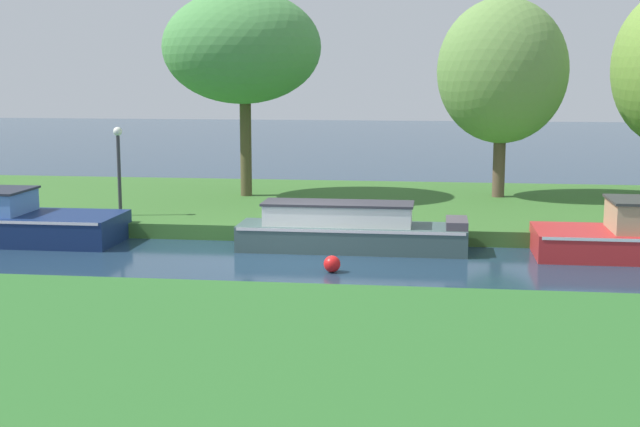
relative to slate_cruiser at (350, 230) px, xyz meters
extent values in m
plane|color=#1E364C|center=(-1.26, -1.20, -0.51)|extent=(120.00, 120.00, 0.00)
cube|color=#386A2B|center=(-1.26, 5.80, -0.31)|extent=(72.00, 10.00, 0.40)
cube|color=#2C6729|center=(-1.26, -10.20, -0.31)|extent=(72.00, 10.00, 0.40)
cube|color=#3D5554|center=(0.06, 0.00, -0.19)|extent=(5.61, 1.44, 0.63)
cube|color=white|center=(0.06, 0.00, 0.09)|extent=(5.50, 1.47, 0.07)
cube|color=white|center=(-0.29, 0.00, 0.37)|extent=(3.60, 1.09, 0.50)
cube|color=#33323A|center=(-0.29, 0.00, 0.65)|extent=(3.70, 1.15, 0.06)
cube|color=#4D454F|center=(2.60, 0.00, 0.23)|extent=(0.52, 1.21, 0.20)
cylinder|color=brown|center=(-3.99, 6.42, 1.76)|extent=(0.36, 0.36, 3.75)
ellipsoid|color=#4C9049|center=(-3.99, 6.03, 4.60)|extent=(4.94, 4.77, 3.51)
cylinder|color=brown|center=(4.06, 7.20, 1.26)|extent=(0.39, 0.39, 2.74)
ellipsoid|color=#699249|center=(4.06, 7.05, 3.88)|extent=(4.05, 3.72, 4.51)
cylinder|color=#333338|center=(-6.62, 2.04, 1.00)|extent=(0.10, 0.10, 2.22)
sphere|color=white|center=(-6.62, 2.04, 2.23)|extent=(0.24, 0.24, 0.24)
cylinder|color=#463828|center=(6.56, 1.40, 0.20)|extent=(0.19, 0.19, 0.61)
sphere|color=red|center=(-0.15, -2.49, -0.32)|extent=(0.37, 0.37, 0.37)
camera|label=1|loc=(2.07, -21.34, 3.85)|focal=49.68mm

